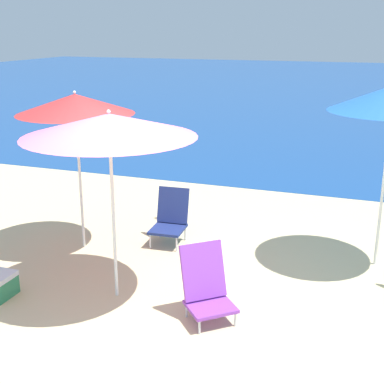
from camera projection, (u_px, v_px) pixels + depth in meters
The scene contains 7 objects.
ground_plane at pixel (155, 310), 5.78m from camera, with size 60.00×60.00×0.00m, color beige.
sea_water at pixel (344, 85), 28.03m from camera, with size 60.00×40.00×0.01m.
beach_umbrella_pink at pixel (109, 125), 5.53m from camera, with size 1.85×1.85×2.12m.
beach_umbrella_red at pixel (75, 104), 6.88m from camera, with size 1.54×1.54×2.15m.
beach_chair_purple at pixel (206, 286), 5.56m from camera, with size 0.70×0.70×0.77m.
beach_chair_navy at pixel (171, 217), 7.54m from camera, with size 0.49×0.60×0.76m.
water_bottle at pixel (162, 212), 8.50m from camera, with size 0.09×0.09×0.29m.
Camera 1 is at (2.12, -4.71, 2.93)m, focal length 50.00 mm.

